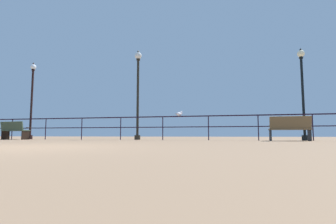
# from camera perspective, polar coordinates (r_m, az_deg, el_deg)

# --- Properties ---
(ground_plane) EXTENTS (60.00, 60.00, 0.00)m
(ground_plane) POSITION_cam_1_polar(r_m,az_deg,el_deg) (5.49, -32.69, -6.81)
(ground_plane) COLOR #937153
(pier_railing) EXTENTS (18.81, 0.05, 1.09)m
(pier_railing) POSITION_cam_1_polar(r_m,az_deg,el_deg) (11.89, -6.06, -2.41)
(pier_railing) COLOR black
(pier_railing) RESTS_ON ground_plane
(bench_far_left) EXTENTS (1.47, 0.78, 0.90)m
(bench_far_left) POSITION_cam_1_polar(r_m,az_deg,el_deg) (14.81, -31.52, -3.43)
(bench_far_left) COLOR #354733
(bench_far_left) RESTS_ON ground_plane
(bench_near_left) EXTENTS (1.49, 0.60, 0.95)m
(bench_near_left) POSITION_cam_1_polar(r_m,az_deg,el_deg) (10.80, 25.89, -3.14)
(bench_near_left) COLOR brown
(bench_near_left) RESTS_ON ground_plane
(lamppost_left) EXTENTS (0.29, 0.29, 4.23)m
(lamppost_left) POSITION_cam_1_polar(r_m,az_deg,el_deg) (15.67, -28.49, 3.06)
(lamppost_left) COLOR black
(lamppost_left) RESTS_ON ground_plane
(lamppost_center) EXTENTS (0.35, 0.35, 4.44)m
(lamppost_center) POSITION_cam_1_polar(r_m,az_deg,el_deg) (12.53, -6.84, 5.73)
(lamppost_center) COLOR black
(lamppost_center) RESTS_ON ground_plane
(lamppost_right) EXTENTS (0.30, 0.30, 3.96)m
(lamppost_right) POSITION_cam_1_polar(r_m,az_deg,el_deg) (12.15, 28.19, 5.16)
(lamppost_right) COLOR black
(lamppost_right) RESTS_ON ground_plane
(seagull_on_rail) EXTENTS (0.31, 0.43, 0.22)m
(seagull_on_rail) POSITION_cam_1_polar(r_m,az_deg,el_deg) (11.47, 2.59, -0.40)
(seagull_on_rail) COLOR silver
(seagull_on_rail) RESTS_ON pier_railing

